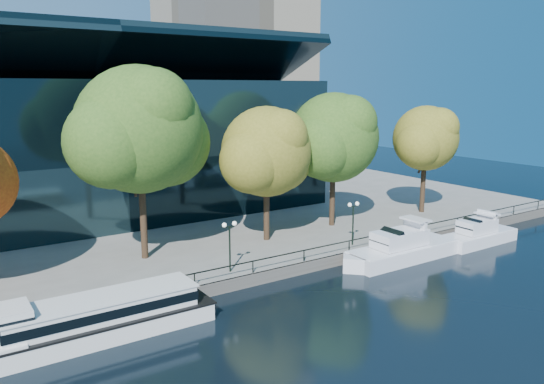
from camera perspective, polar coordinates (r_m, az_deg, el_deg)
ground at (r=39.77m, az=0.45°, el=-11.36°), size 160.00×160.00×0.00m
promenade at (r=71.41m, az=-16.17°, el=-1.17°), size 90.00×67.08×1.00m
railing at (r=41.64m, az=-2.08°, el=-7.46°), size 88.20×0.08×0.99m
convention_building at (r=64.70m, az=-18.69°, el=4.63°), size 50.00×24.57×21.43m
tour_boat at (r=35.14m, az=-19.23°, el=-12.83°), size 16.46×3.67×3.12m
cruiser_near at (r=48.80m, az=13.57°, el=-5.94°), size 12.62×3.25×3.66m
cruiser_far at (r=56.03m, az=21.13°, el=-4.28°), size 9.89×2.74×3.23m
tree_2 at (r=44.64m, az=-13.81°, el=6.25°), size 13.03×10.68×16.09m
tree_3 at (r=49.09m, az=-0.40°, el=4.16°), size 10.47×8.58×12.61m
tree_4 at (r=54.74m, az=6.84°, el=5.63°), size 11.44×9.38×13.79m
tree_5 at (r=62.96m, az=16.31°, el=5.43°), size 9.21×7.56×12.26m
lamp_1 at (r=41.43m, az=-4.59°, el=-4.63°), size 1.26×0.36×4.03m
lamp_2 at (r=48.77m, az=8.73°, el=-2.30°), size 1.26×0.36×4.03m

